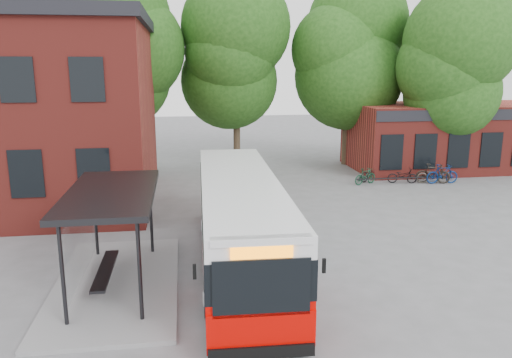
{
  "coord_description": "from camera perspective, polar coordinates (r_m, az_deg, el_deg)",
  "views": [
    {
      "loc": [
        -2.44,
        -14.99,
        6.25
      ],
      "look_at": [
        0.3,
        3.65,
        2.0
      ],
      "focal_mm": 35.0,
      "sensor_mm": 36.0,
      "label": 1
    }
  ],
  "objects": [
    {
      "name": "tree_0",
      "position": [
        31.2,
        -15.19,
        10.91
      ],
      "size": [
        7.92,
        7.92,
        11.0
      ],
      "primitive_type": null,
      "color": "#1B4312",
      "rests_on": "ground"
    },
    {
      "name": "bike_rail",
      "position": [
        28.26,
        16.36,
        -0.19
      ],
      "size": [
        5.2,
        0.1,
        0.38
      ],
      "primitive_type": null,
      "color": "black",
      "rests_on": "ground"
    },
    {
      "name": "ground",
      "position": [
        16.42,
        0.84,
        -9.66
      ],
      "size": [
        100.0,
        100.0,
        0.0
      ],
      "primitive_type": "plane",
      "color": "slate"
    },
    {
      "name": "bicycle_2",
      "position": [
        28.51,
        13.08,
        0.63
      ],
      "size": [
        1.77,
        1.21,
        0.88
      ],
      "primitive_type": "imported",
      "rotation": [
        0.0,
        0.0,
        1.99
      ],
      "color": "black",
      "rests_on": "ground"
    },
    {
      "name": "city_bus",
      "position": [
        15.8,
        -1.89,
        -5.03
      ],
      "size": [
        2.77,
        11.39,
        2.88
      ],
      "primitive_type": null,
      "rotation": [
        0.0,
        0.0,
        -0.03
      ],
      "color": "#C50400",
      "rests_on": "ground"
    },
    {
      "name": "shop_row",
      "position": [
        34.1,
        22.56,
        4.59
      ],
      "size": [
        14.0,
        6.2,
        4.0
      ],
      "primitive_type": null,
      "color": "maroon",
      "rests_on": "ground"
    },
    {
      "name": "bus_shelter",
      "position": [
        14.93,
        -15.92,
        -6.55
      ],
      "size": [
        3.6,
        7.0,
        2.9
      ],
      "primitive_type": null,
      "color": "black",
      "rests_on": "ground"
    },
    {
      "name": "bicycle_7",
      "position": [
        29.01,
        20.52,
        0.54
      ],
      "size": [
        1.8,
        0.56,
        1.07
      ],
      "primitive_type": "imported",
      "rotation": [
        0.0,
        0.0,
        1.54
      ],
      "color": "navy",
      "rests_on": "ground"
    },
    {
      "name": "bicycle_4",
      "position": [
        28.44,
        16.37,
        0.36
      ],
      "size": [
        1.67,
        0.87,
        0.83
      ],
      "primitive_type": "imported",
      "rotation": [
        0.0,
        0.0,
        1.36
      ],
      "color": "black",
      "rests_on": "ground"
    },
    {
      "name": "tree_1",
      "position": [
        32.19,
        -2.26,
        10.84
      ],
      "size": [
        7.92,
        7.92,
        10.4
      ],
      "primitive_type": null,
      "color": "#1B4312",
      "rests_on": "ground"
    },
    {
      "name": "bicycle_6",
      "position": [
        28.9,
        19.59,
        0.44
      ],
      "size": [
        1.86,
        0.89,
        0.94
      ],
      "primitive_type": "imported",
      "rotation": [
        0.0,
        0.0,
        1.42
      ],
      "color": "#39362F",
      "rests_on": "ground"
    },
    {
      "name": "bicycle_5",
      "position": [
        28.92,
        19.58,
        0.6
      ],
      "size": [
        1.88,
        1.08,
        1.09
      ],
      "primitive_type": "imported",
      "rotation": [
        0.0,
        0.0,
        1.23
      ],
      "color": "black",
      "rests_on": "ground"
    },
    {
      "name": "tree_2",
      "position": [
        32.71,
        10.46,
        11.2
      ],
      "size": [
        7.92,
        7.92,
        11.0
      ],
      "primitive_type": null,
      "color": "#1B4312",
      "rests_on": "ground"
    },
    {
      "name": "tree_3",
      "position": [
        31.13,
        21.66,
        8.87
      ],
      "size": [
        7.04,
        7.04,
        9.28
      ],
      "primitive_type": null,
      "color": "#1B4312",
      "rests_on": "ground"
    },
    {
      "name": "bicycle_1",
      "position": [
        27.66,
        12.38,
        0.31
      ],
      "size": [
        1.54,
        1.0,
        0.9
      ],
      "primitive_type": "imported",
      "rotation": [
        0.0,
        0.0,
        1.99
      ],
      "color": "#15432C",
      "rests_on": "ground"
    }
  ]
}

